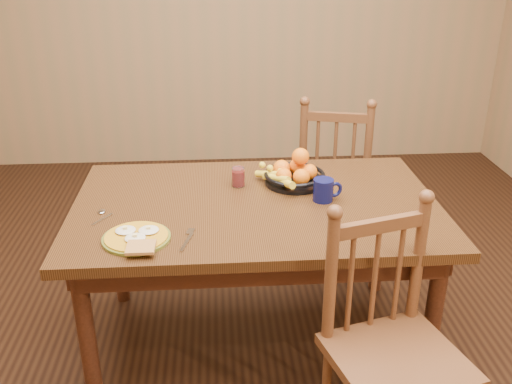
{
  "coord_description": "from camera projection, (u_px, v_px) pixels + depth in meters",
  "views": [
    {
      "loc": [
        -0.16,
        -2.26,
        1.82
      ],
      "look_at": [
        0.0,
        0.0,
        0.8
      ],
      "focal_mm": 40.0,
      "sensor_mm": 36.0,
      "label": 1
    }
  ],
  "objects": [
    {
      "name": "room",
      "position": [
        256.0,
        66.0,
        2.26
      ],
      "size": [
        4.52,
        5.02,
        2.72
      ],
      "color": "black",
      "rests_on": "ground"
    },
    {
      "name": "dining_table",
      "position": [
        256.0,
        220.0,
        2.54
      ],
      "size": [
        1.6,
        1.0,
        0.75
      ],
      "color": "black",
      "rests_on": "ground"
    },
    {
      "name": "chair_far",
      "position": [
        334.0,
        177.0,
        3.47
      ],
      "size": [
        0.53,
        0.52,
        0.98
      ],
      "rotation": [
        0.0,
        0.0,
        2.91
      ],
      "color": "#4F2917",
      "rests_on": "ground"
    },
    {
      "name": "chair_near",
      "position": [
        391.0,
        348.0,
        2.04
      ],
      "size": [
        0.54,
        0.53,
        0.98
      ],
      "rotation": [
        0.0,
        0.0,
        0.28
      ],
      "color": "#4F2917",
      "rests_on": "ground"
    },
    {
      "name": "breakfast_plate",
      "position": [
        137.0,
        237.0,
        2.19
      ],
      "size": [
        0.26,
        0.29,
        0.04
      ],
      "color": "#59601E",
      "rests_on": "dining_table"
    },
    {
      "name": "fork",
      "position": [
        188.0,
        238.0,
        2.2
      ],
      "size": [
        0.06,
        0.18,
        0.0
      ],
      "rotation": [
        0.0,
        0.0,
        -0.27
      ],
      "color": "silver",
      "rests_on": "dining_table"
    },
    {
      "name": "spoon",
      "position": [
        102.0,
        214.0,
        2.39
      ],
      "size": [
        0.07,
        0.15,
        0.01
      ],
      "rotation": [
        0.0,
        0.0,
        -0.57
      ],
      "color": "silver",
      "rests_on": "dining_table"
    },
    {
      "name": "coffee_mug",
      "position": [
        324.0,
        190.0,
        2.51
      ],
      "size": [
        0.13,
        0.09,
        0.1
      ],
      "color": "#0A0D39",
      "rests_on": "dining_table"
    },
    {
      "name": "juice_glass",
      "position": [
        238.0,
        177.0,
        2.65
      ],
      "size": [
        0.06,
        0.06,
        0.09
      ],
      "color": "silver",
      "rests_on": "dining_table"
    },
    {
      "name": "fruit_bowl",
      "position": [
        293.0,
        174.0,
        2.68
      ],
      "size": [
        0.32,
        0.32,
        0.17
      ],
      "color": "black",
      "rests_on": "dining_table"
    }
  ]
}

